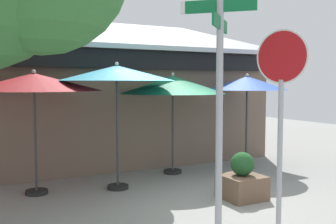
{
  "coord_description": "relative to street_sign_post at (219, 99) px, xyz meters",
  "views": [
    {
      "loc": [
        -3.93,
        -6.2,
        2.21
      ],
      "look_at": [
        0.01,
        1.2,
        1.6
      ],
      "focal_mm": 42.72,
      "sensor_mm": 36.0,
      "label": 1
    }
  ],
  "objects": [
    {
      "name": "patio_umbrella_royal_blue_far_right",
      "position": [
        3.62,
        3.88,
        0.17
      ],
      "size": [
        2.08,
        2.08,
        2.46
      ],
      "color": "black",
      "rests_on": "ground"
    },
    {
      "name": "patio_umbrella_teal_center",
      "position": [
        -0.05,
        3.53,
        0.38
      ],
      "size": [
        2.43,
        2.43,
        2.64
      ],
      "color": "black",
      "rests_on": "ground"
    },
    {
      "name": "cafe_building",
      "position": [
        0.97,
        7.61,
        -0.34
      ],
      "size": [
        8.98,
        5.94,
        4.51
      ],
      "color": "#705B4C",
      "rests_on": "ground"
    },
    {
      "name": "stop_sign",
      "position": [
        0.81,
        -0.26,
        -0.01
      ],
      "size": [
        0.28,
        0.67,
        2.91
      ],
      "color": "#A8AAB2",
      "rests_on": "ground"
    },
    {
      "name": "sidewalk_planter",
      "position": [
        1.78,
        1.74,
        -1.66
      ],
      "size": [
        0.75,
        0.75,
        0.9
      ],
      "color": "brown",
      "rests_on": "ground"
    },
    {
      "name": "patio_umbrella_crimson_left",
      "position": [
        -1.62,
        3.92,
        0.2
      ],
      "size": [
        2.65,
        2.65,
        2.47
      ],
      "color": "black",
      "rests_on": "ground"
    },
    {
      "name": "street_sign_post",
      "position": [
        0.0,
        0.0,
        0.0
      ],
      "size": [
        0.71,
        0.72,
        3.28
      ],
      "color": "#A8AAB2",
      "rests_on": "ground"
    },
    {
      "name": "patio_umbrella_forest_green_right",
      "position": [
        1.66,
        4.26,
        0.15
      ],
      "size": [
        2.57,
        2.57,
        2.46
      ],
      "color": "black",
      "rests_on": "ground"
    },
    {
      "name": "ground_plane",
      "position": [
        0.94,
        1.98,
        -2.06
      ],
      "size": [
        28.0,
        28.0,
        0.1
      ],
      "primitive_type": "cube",
      "color": "gray"
    }
  ]
}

